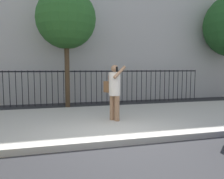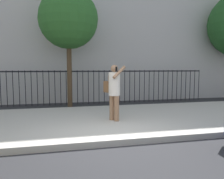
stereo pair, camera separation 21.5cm
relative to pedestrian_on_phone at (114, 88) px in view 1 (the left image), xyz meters
The scene contains 5 objects.
ground_plane 2.17m from the pedestrian_on_phone, 102.03° to the right, with size 60.00×60.00×0.00m, color #28282B.
sidewalk 1.17m from the pedestrian_on_phone, 135.63° to the left, with size 28.00×4.40×0.15m, color #B2ADA3.
iron_fence 4.10m from the pedestrian_on_phone, 95.43° to the left, with size 12.03×0.04×1.60m.
pedestrian_on_phone is the anchor object (origin of this frame).
street_tree_mid 4.48m from the pedestrian_on_phone, 108.58° to the left, with size 2.51×2.51×5.02m.
Camera 1 is at (-1.35, -4.56, 1.73)m, focal length 35.91 mm.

